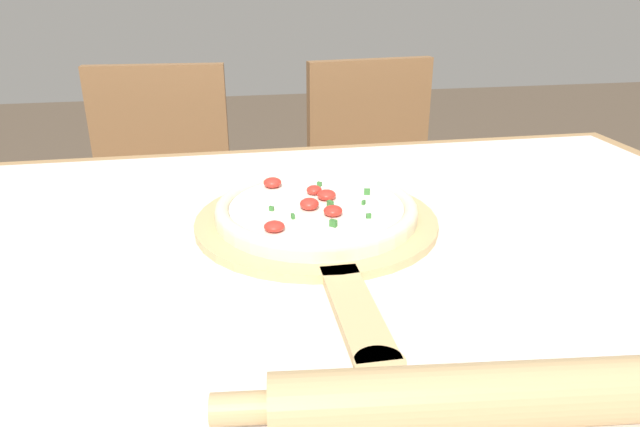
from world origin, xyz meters
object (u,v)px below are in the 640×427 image
(chair_left, at_px, (163,204))
(chair_right, at_px, (378,191))
(pizza_peel, at_px, (319,227))
(rolling_pin, at_px, (513,395))
(pizza, at_px, (316,209))

(chair_left, relative_size, chair_right, 1.00)
(pizza_peel, relative_size, rolling_pin, 1.12)
(pizza, bearing_deg, chair_left, 111.03)
(rolling_pin, bearing_deg, chair_right, 79.00)
(pizza, height_order, chair_right, chair_right)
(pizza, distance_m, chair_left, 0.89)
(chair_right, bearing_deg, pizza, -118.75)
(chair_left, bearing_deg, rolling_pin, -68.43)
(pizza, relative_size, chair_right, 0.33)
(pizza_peel, bearing_deg, chair_right, 68.26)
(pizza, bearing_deg, chair_right, 67.70)
(pizza_peel, distance_m, chair_left, 0.91)
(pizza_peel, xyz_separation_m, chair_right, (0.32, 0.81, -0.27))
(pizza, distance_m, chair_right, 0.90)
(pizza, xyz_separation_m, chair_right, (0.32, 0.79, -0.28))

